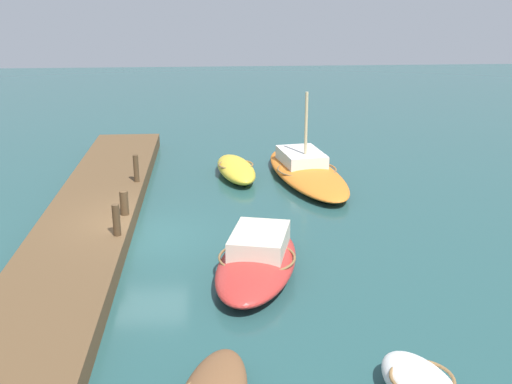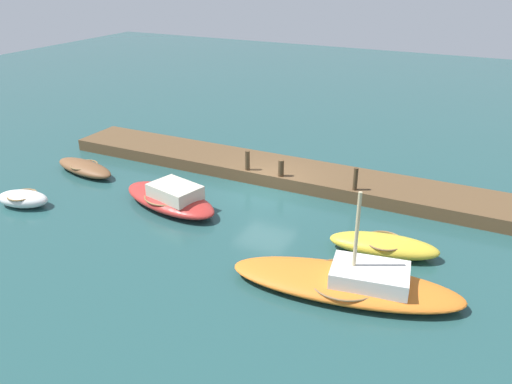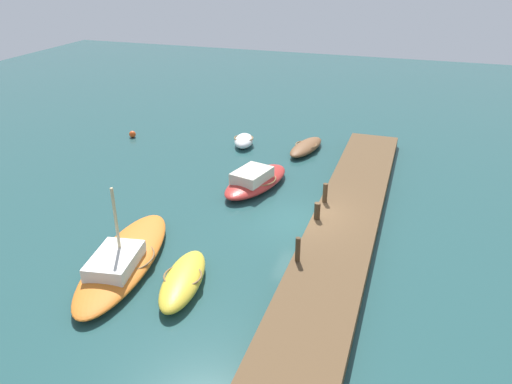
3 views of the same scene
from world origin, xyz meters
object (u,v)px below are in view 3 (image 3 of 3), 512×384
Objects in this scene: rowboat_brown at (306,147)px; mooring_post_west at (298,249)px; rowboat_yellow at (183,280)px; mooring_post_mid_east at (325,193)px; motorboat_red at (255,180)px; marker_buoy at (132,134)px; sailboat_orange at (123,260)px; mooring_post_mid_west at (317,211)px; dinghy_white at (244,141)px.

rowboat_brown is 3.92× the size of mooring_post_west.
rowboat_yellow is 8.42m from mooring_post_mid_east.
marker_buoy is at bearing 78.27° from motorboat_red.
mooring_post_mid_west is at bearing -60.65° from sailboat_orange.
rowboat_yellow is at bearing 146.63° from mooring_post_mid_west.
motorboat_red is 11.53m from marker_buoy.
mooring_post_west reaches higher than rowboat_yellow.
marker_buoy is at bearing 65.28° from mooring_post_mid_east.
sailboat_orange is at bearing 176.06° from rowboat_brown.
marker_buoy is (-0.83, 7.67, -0.13)m from dinghy_white.
dinghy_white is at bearing 27.92° from mooring_post_west.
rowboat_brown is 8.94× the size of marker_buoy.
mooring_post_west is at bearing -69.12° from rowboat_yellow.
mooring_post_west is 3.52m from mooring_post_mid_west.
mooring_post_mid_west is at bearing -116.39° from motorboat_red.
sailboat_orange is 6.90m from mooring_post_west.
dinghy_white is 11.43m from mooring_post_mid_west.
motorboat_red is 5.29m from mooring_post_mid_west.
mooring_post_mid_west is (-9.21, -6.75, 0.64)m from dinghy_white.
motorboat_red is 4.39m from mooring_post_mid_east.
rowboat_yellow is (-9.15, -0.23, -0.09)m from motorboat_red.
rowboat_yellow is 15.24m from dinghy_white.
rowboat_yellow is at bearing -173.17° from rowboat_brown.
dinghy_white is 2.47× the size of mooring_post_west.
rowboat_yellow is at bearing -108.28° from sailboat_orange.
mooring_post_west reaches higher than mooring_post_mid_west.
marker_buoy is (14.12, 10.63, -0.14)m from rowboat_yellow.
motorboat_red is 5.63× the size of mooring_post_mid_east.
motorboat_red is at bearing 49.76° from mooring_post_mid_west.
sailboat_orange reaches higher than mooring_post_west.
mooring_post_west is 5.26m from mooring_post_mid_east.
motorboat_red reaches higher than rowboat_brown.
rowboat_brown is at bearing 1.79° from motorboat_red.
mooring_post_west reaches higher than rowboat_brown.
mooring_post_mid_east is at bearing 0.00° from mooring_post_mid_west.
motorboat_red reaches higher than dinghy_white.
mooring_post_mid_east reaches higher than rowboat_brown.
marker_buoy is (-1.12, 11.70, -0.08)m from rowboat_brown.
motorboat_red is 2.14× the size of dinghy_white.
marker_buoy is (11.90, 14.41, -0.89)m from mooring_post_west.
mooring_post_mid_east is at bearing 0.00° from mooring_post_west.
mooring_post_mid_east reaches higher than marker_buoy.
mooring_post_mid_east is at bearing -114.72° from marker_buoy.
motorboat_red is at bearing -115.58° from marker_buoy.
mooring_post_west is at bearing 180.00° from mooring_post_mid_east.
dinghy_white is 3.20× the size of mooring_post_mid_west.
sailboat_orange is (-8.70, 2.61, -0.07)m from motorboat_red.
mooring_post_mid_east is at bearing -98.58° from motorboat_red.
dinghy_white is 14.42m from mooring_post_west.
rowboat_yellow is 2.87m from sailboat_orange.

